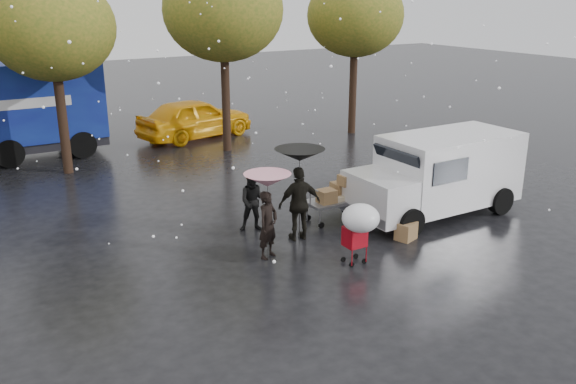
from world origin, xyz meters
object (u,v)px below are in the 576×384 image
person_pink (268,225)px  person_black (299,204)px  vendor_cart (336,194)px  white_van (439,173)px  shopping_cart (360,221)px  yellow_taxi (195,118)px

person_pink → person_black: person_black is taller
vendor_cart → white_van: bearing=-20.4°
shopping_cart → vendor_cart: bearing=64.7°
white_van → person_pink: bearing=-178.0°
person_black → vendor_cart: size_ratio=1.23×
yellow_taxi → white_van: bearing=178.2°
shopping_cart → yellow_taxi: (1.79, 13.62, -0.22)m
person_black → white_van: (4.27, -0.36, 0.23)m
person_pink → shopping_cart: 2.11m
shopping_cart → person_black: bearing=99.3°
person_black → shopping_cart: 2.02m
person_pink → yellow_taxi: size_ratio=0.32×
person_black → vendor_cart: 1.71m
person_black → white_van: white_van is taller
white_van → yellow_taxi: (-2.15, 12.00, -0.32)m
person_black → white_van: 4.29m
person_black → white_van: bearing=-176.2°
person_pink → vendor_cart: (2.76, 1.19, -0.08)m
vendor_cart → shopping_cart: shopping_cart is taller
shopping_cart → yellow_taxi: yellow_taxi is taller
white_van → yellow_taxi: bearing=100.2°
white_van → person_black: bearing=175.2°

